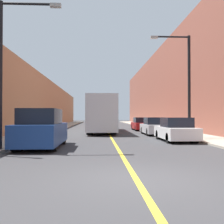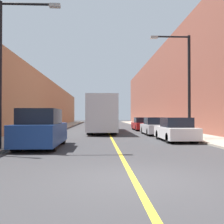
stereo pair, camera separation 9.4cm
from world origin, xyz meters
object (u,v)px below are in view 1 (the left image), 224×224
(car_right_far, at_px, (142,124))
(street_lamp_left, at_px, (7,63))
(parked_suv_left, at_px, (42,130))
(car_right_mid, at_px, (155,127))
(car_right_near, at_px, (176,130))
(bus, at_px, (101,114))
(street_lamp_right, at_px, (185,78))

(car_right_far, xyz_separation_m, street_lamp_left, (-9.00, -17.06, 3.35))
(parked_suv_left, height_order, car_right_mid, parked_suv_left)
(car_right_near, distance_m, car_right_far, 12.66)
(parked_suv_left, xyz_separation_m, car_right_near, (7.78, 3.03, -0.22))
(parked_suv_left, distance_m, car_right_near, 8.35)
(bus, distance_m, car_right_far, 5.45)
(parked_suv_left, distance_m, car_right_far, 17.49)
(street_lamp_right, bearing_deg, street_lamp_left, -149.99)
(street_lamp_left, bearing_deg, car_right_mid, 48.17)
(bus, bearing_deg, street_lamp_right, -55.55)
(car_right_mid, relative_size, street_lamp_right, 0.61)
(car_right_mid, xyz_separation_m, street_lamp_left, (-8.95, -10.00, 3.34))
(parked_suv_left, distance_m, street_lamp_left, 3.63)
(car_right_far, bearing_deg, street_lamp_left, -117.82)
(street_lamp_left, distance_m, street_lamp_right, 11.79)
(car_right_near, relative_size, car_right_mid, 1.00)
(car_right_far, bearing_deg, parked_suv_left, -116.17)
(car_right_far, relative_size, street_lamp_left, 0.70)
(bus, relative_size, street_lamp_left, 1.84)
(car_right_mid, bearing_deg, parked_suv_left, -131.58)
(parked_suv_left, xyz_separation_m, car_right_far, (7.71, 15.70, -0.24))
(parked_suv_left, bearing_deg, street_lamp_left, -133.39)
(car_right_far, height_order, street_lamp_right, street_lamp_right)
(street_lamp_left, bearing_deg, bus, 72.88)
(car_right_near, bearing_deg, street_lamp_left, -154.14)
(parked_suv_left, relative_size, street_lamp_right, 0.68)
(parked_suv_left, bearing_deg, car_right_mid, 48.42)
(car_right_mid, height_order, street_lamp_right, street_lamp_right)
(car_right_near, distance_m, car_right_mid, 5.61)
(car_right_near, bearing_deg, car_right_mid, 91.11)
(parked_suv_left, xyz_separation_m, street_lamp_left, (-1.28, -1.36, 3.11))
(car_right_near, xyz_separation_m, car_right_mid, (-0.11, 5.61, -0.01))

